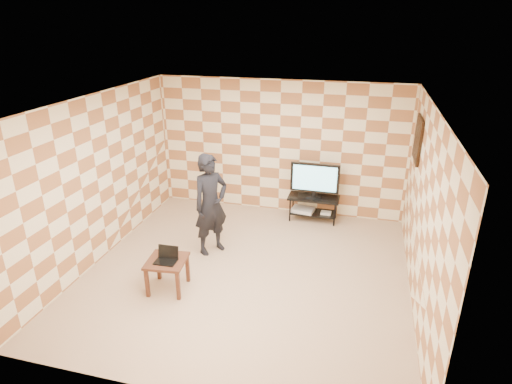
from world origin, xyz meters
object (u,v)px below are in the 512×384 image
tv (315,179)px  side_table (167,265)px  tv_stand (313,203)px  person (211,204)px

tv → side_table: 3.43m
tv_stand → tv: size_ratio=1.05×
person → tv: bearing=-6.2°
tv_stand → side_table: same height
person → side_table: bearing=-154.7°
side_table → person: bearing=78.6°
tv_stand → side_table: 3.40m
tv_stand → side_table: size_ratio=1.63×
side_table → person: size_ratio=0.35×
tv_stand → side_table: bearing=-121.7°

